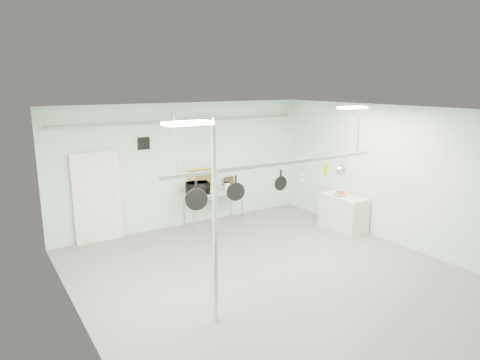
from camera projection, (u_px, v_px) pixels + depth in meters
floor at (278, 280)px, 8.17m from camera, size 8.00×8.00×0.00m
ceiling at (282, 112)px, 7.46m from camera, size 7.00×8.00×0.02m
back_wall at (185, 165)px, 11.09m from camera, size 7.00×0.02×3.20m
right_wall at (402, 177)px, 9.65m from camera, size 0.02×8.00×3.20m
door at (97, 198)px, 9.96m from camera, size 1.10×0.10×2.20m
wall_vent at (144, 143)px, 10.35m from camera, size 0.30×0.04×0.30m
conduit_pipe at (186, 121)px, 10.76m from camera, size 6.60×0.07×0.07m
chrome_pole at (215, 225)px, 6.43m from camera, size 0.08×0.08×3.20m
prep_table at (213, 194)px, 11.26m from camera, size 1.60×0.70×0.91m
side_cabinet at (343, 213)px, 10.88m from camera, size 0.60×1.20×0.90m
pot_rack at (279, 162)px, 8.03m from camera, size 4.80×0.06×1.00m
light_panel_left at (188, 123)px, 5.65m from camera, size 0.65×0.30×0.05m
light_panel_right at (352, 108)px, 9.22m from camera, size 0.65×0.30×0.05m
microwave at (198, 188)px, 10.92m from camera, size 0.62×0.48×0.31m
coffee_canister at (227, 187)px, 11.27m from camera, size 0.20×0.20×0.21m
painting_large at (203, 179)px, 11.35m from camera, size 0.78×0.16×0.58m
painting_small at (229, 181)px, 11.81m from camera, size 0.30×0.10×0.25m
fruit_bowl at (340, 194)px, 10.79m from camera, size 0.41×0.41×0.08m
skillet_left at (196, 196)px, 7.20m from camera, size 0.38×0.19×0.51m
skillet_mid at (236, 188)px, 7.60m from camera, size 0.33×0.17×0.45m
skillet_right at (281, 179)px, 8.13m from camera, size 0.28×0.06×0.39m
whisk at (302, 174)px, 8.40m from camera, size 0.18×0.18×0.30m
grater at (326, 169)px, 8.72m from camera, size 0.10×0.04×0.24m
saucepan at (341, 168)px, 8.96m from camera, size 0.19×0.13×0.30m
fruit_cluster at (341, 192)px, 10.78m from camera, size 0.24×0.24×0.09m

